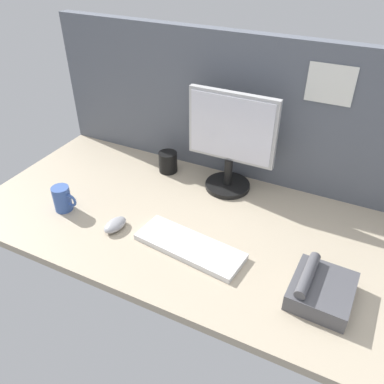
# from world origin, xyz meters

# --- Properties ---
(ground_plane) EXTENTS (1.80, 0.80, 0.03)m
(ground_plane) POSITION_xyz_m (0.00, 0.00, -0.01)
(ground_plane) COLOR tan
(cubicle_wall_back) EXTENTS (1.80, 0.06, 0.58)m
(cubicle_wall_back) POSITION_xyz_m (0.00, 0.37, 0.29)
(cubicle_wall_back) COLOR #565B66
(cubicle_wall_back) RESTS_ON ground_plane
(monitor) EXTENTS (0.34, 0.18, 0.40)m
(monitor) POSITION_xyz_m (-0.06, 0.25, 0.21)
(monitor) COLOR black
(monitor) RESTS_ON ground_plane
(keyboard) EXTENTS (0.38, 0.17, 0.02)m
(keyboard) POSITION_xyz_m (-0.04, -0.15, 0.01)
(keyboard) COLOR silver
(keyboard) RESTS_ON ground_plane
(mouse) EXTENTS (0.07, 0.10, 0.03)m
(mouse) POSITION_xyz_m (-0.32, -0.17, 0.02)
(mouse) COLOR #99999E
(mouse) RESTS_ON ground_plane
(mug_ceramic_blue) EXTENTS (0.10, 0.06, 0.10)m
(mug_ceramic_blue) POSITION_xyz_m (-0.55, -0.16, 0.05)
(mug_ceramic_blue) COLOR #38569E
(mug_ceramic_blue) RESTS_ON ground_plane
(mug_black_travel) EXTENTS (0.08, 0.08, 0.09)m
(mug_black_travel) POSITION_xyz_m (-0.34, 0.25, 0.04)
(mug_black_travel) COLOR black
(mug_black_travel) RESTS_ON ground_plane
(desk_phone) EXTENTS (0.18, 0.20, 0.09)m
(desk_phone) POSITION_xyz_m (0.39, -0.16, 0.03)
(desk_phone) COLOR #4C4C51
(desk_phone) RESTS_ON ground_plane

